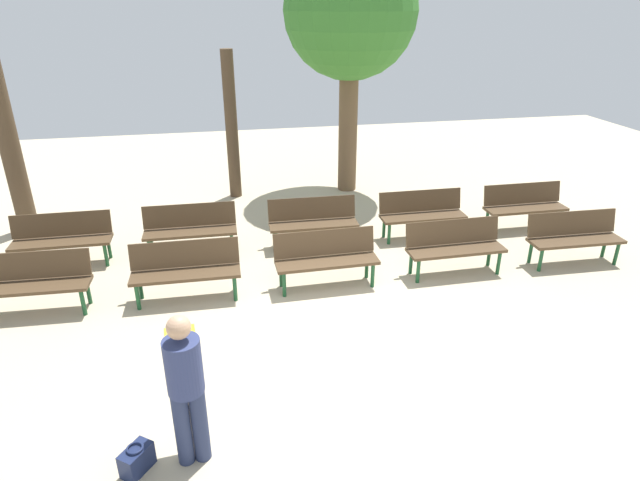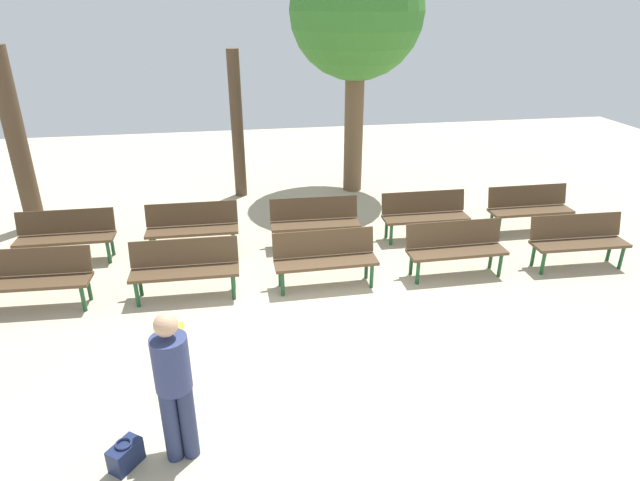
% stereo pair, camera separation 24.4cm
% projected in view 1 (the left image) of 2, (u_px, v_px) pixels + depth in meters
% --- Properties ---
extents(ground_plane, '(25.62, 25.62, 0.00)m').
position_uv_depth(ground_plane, '(350.00, 340.00, 7.13)').
color(ground_plane, '#BCAD8E').
extents(bench_r0_c0, '(1.62, 0.55, 0.87)m').
position_uv_depth(bench_r0_c0, '(32.00, 280.00, 7.60)').
color(bench_r0_c0, '#4C3823').
rests_on(bench_r0_c0, ground_plane).
extents(bench_r0_c1, '(1.61, 0.51, 0.87)m').
position_uv_depth(bench_r0_c1, '(186.00, 267.00, 7.95)').
color(bench_r0_c1, '#4C3823').
rests_on(bench_r0_c1, ground_plane).
extents(bench_r0_c2, '(1.61, 0.50, 0.87)m').
position_uv_depth(bench_r0_c2, '(326.00, 256.00, 8.31)').
color(bench_r0_c2, '#4C3823').
rests_on(bench_r0_c2, ground_plane).
extents(bench_r0_c3, '(1.60, 0.49, 0.87)m').
position_uv_depth(bench_r0_c3, '(455.00, 244.00, 8.71)').
color(bench_r0_c3, '#4C3823').
rests_on(bench_r0_c3, ground_plane).
extents(bench_r0_c4, '(1.61, 0.53, 0.87)m').
position_uv_depth(bench_r0_c4, '(574.00, 235.00, 9.04)').
color(bench_r0_c4, '#4C3823').
rests_on(bench_r0_c4, ground_plane).
extents(bench_r1_c0, '(1.61, 0.50, 0.87)m').
position_uv_depth(bench_r1_c0, '(62.00, 236.00, 8.98)').
color(bench_r1_c0, '#4C3823').
rests_on(bench_r1_c0, ground_plane).
extents(bench_r1_c1, '(1.61, 0.51, 0.87)m').
position_uv_depth(bench_r1_c1, '(190.00, 227.00, 9.37)').
color(bench_r1_c1, '#4C3823').
rests_on(bench_r1_c1, ground_plane).
extents(bench_r1_c2, '(1.61, 0.52, 0.87)m').
position_uv_depth(bench_r1_c2, '(313.00, 219.00, 9.68)').
color(bench_r1_c2, '#4C3823').
rests_on(bench_r1_c2, ground_plane).
extents(bench_r1_c3, '(1.61, 0.50, 0.87)m').
position_uv_depth(bench_r1_c3, '(422.00, 211.00, 10.04)').
color(bench_r1_c3, '#4C3823').
rests_on(bench_r1_c3, ground_plane).
extents(bench_r1_c4, '(1.60, 0.49, 0.87)m').
position_uv_depth(bench_r1_c4, '(524.00, 204.00, 10.41)').
color(bench_r1_c4, '#4C3823').
rests_on(bench_r1_c4, ground_plane).
extents(tree_0, '(0.36, 0.36, 3.43)m').
position_uv_depth(tree_0, '(9.00, 144.00, 9.81)').
color(tree_0, '#4C3A28').
rests_on(tree_0, ground_plane).
extents(tree_1, '(2.85, 2.85, 5.36)m').
position_uv_depth(tree_1, '(350.00, 13.00, 11.18)').
color(tree_1, brown).
rests_on(tree_1, ground_plane).
extents(tree_2, '(0.27, 0.27, 3.21)m').
position_uv_depth(tree_2, '(231.00, 126.00, 11.68)').
color(tree_2, '#4C3A28').
rests_on(tree_2, ground_plane).
extents(visitor_with_backpack, '(0.37, 0.55, 1.65)m').
position_uv_depth(visitor_with_backpack, '(185.00, 380.00, 4.93)').
color(visitor_with_backpack, navy).
rests_on(visitor_with_backpack, ground_plane).
extents(handbag, '(0.34, 0.36, 0.29)m').
position_uv_depth(handbag, '(137.00, 459.00, 5.11)').
color(handbag, '#192347').
rests_on(handbag, ground_plane).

